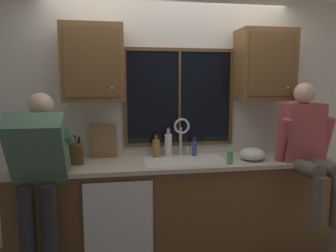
% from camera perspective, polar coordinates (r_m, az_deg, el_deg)
% --- Properties ---
extents(back_wall, '(5.47, 0.12, 2.55)m').
position_cam_1_polar(back_wall, '(3.40, 0.28, 0.98)').
color(back_wall, silver).
rests_on(back_wall, floor).
extents(window_glass, '(1.10, 0.02, 0.95)m').
position_cam_1_polar(window_glass, '(3.33, 2.07, 5.15)').
color(window_glass, black).
extents(window_frame_top, '(1.17, 0.02, 0.04)m').
position_cam_1_polar(window_frame_top, '(3.33, 2.15, 13.63)').
color(window_frame_top, brown).
extents(window_frame_bottom, '(1.17, 0.02, 0.04)m').
position_cam_1_polar(window_frame_bottom, '(3.38, 2.07, -3.24)').
color(window_frame_bottom, brown).
extents(window_frame_left, '(0.04, 0.02, 0.95)m').
position_cam_1_polar(window_frame_left, '(3.25, -7.77, 5.03)').
color(window_frame_left, brown).
extents(window_frame_right, '(0.03, 0.02, 0.95)m').
position_cam_1_polar(window_frame_right, '(3.48, 11.35, 5.11)').
color(window_frame_right, brown).
extents(window_mullion_center, '(0.02, 0.02, 0.95)m').
position_cam_1_polar(window_mullion_center, '(3.32, 2.12, 5.14)').
color(window_mullion_center, brown).
extents(lower_cabinet_run, '(3.07, 0.58, 0.88)m').
position_cam_1_polar(lower_cabinet_run, '(3.27, 1.34, -14.44)').
color(lower_cabinet_run, brown).
rests_on(lower_cabinet_run, floor).
extents(countertop, '(3.13, 0.62, 0.04)m').
position_cam_1_polar(countertop, '(3.11, 1.43, -6.69)').
color(countertop, beige).
rests_on(countertop, lower_cabinet_run).
extents(dishwasher_front, '(0.60, 0.02, 0.74)m').
position_cam_1_polar(dishwasher_front, '(2.92, -8.88, -16.95)').
color(dishwasher_front, white).
extents(upper_cabinet_left, '(0.57, 0.36, 0.72)m').
position_cam_1_polar(upper_cabinet_left, '(3.11, -13.38, 10.95)').
color(upper_cabinet_left, brown).
extents(upper_cabinet_right, '(0.57, 0.36, 0.72)m').
position_cam_1_polar(upper_cabinet_right, '(3.46, 17.09, 10.47)').
color(upper_cabinet_right, brown).
extents(sink, '(0.80, 0.46, 0.21)m').
position_cam_1_polar(sink, '(3.16, 3.08, -7.94)').
color(sink, white).
rests_on(sink, lower_cabinet_run).
extents(faucet, '(0.18, 0.09, 0.40)m').
position_cam_1_polar(faucet, '(3.26, 2.57, -1.13)').
color(faucet, silver).
rests_on(faucet, countertop).
extents(person_standing, '(0.53, 0.67, 1.59)m').
position_cam_1_polar(person_standing, '(2.79, -22.27, -7.37)').
color(person_standing, '#262628').
rests_on(person_standing, floor).
extents(person_sitting_on_counter, '(0.54, 0.59, 1.26)m').
position_cam_1_polar(person_sitting_on_counter, '(3.29, 23.92, -2.92)').
color(person_sitting_on_counter, '#595147').
rests_on(person_sitting_on_counter, countertop).
extents(knife_block, '(0.12, 0.18, 0.32)m').
position_cam_1_polar(knife_block, '(3.06, -16.25, -4.75)').
color(knife_block, brown).
rests_on(knife_block, countertop).
extents(cutting_board, '(0.26, 0.09, 0.35)m').
position_cam_1_polar(cutting_board, '(3.23, -11.55, -2.75)').
color(cutting_board, '#997047').
rests_on(cutting_board, countertop).
extents(mixing_bowl, '(0.26, 0.26, 0.13)m').
position_cam_1_polar(mixing_bowl, '(3.24, 14.97, -4.93)').
color(mixing_bowl, silver).
rests_on(mixing_bowl, countertop).
extents(soap_dispenser, '(0.06, 0.07, 0.17)m').
position_cam_1_polar(soap_dispenser, '(3.02, 11.11, -5.61)').
color(soap_dispenser, '#59A566').
rests_on(soap_dispenser, countertop).
extents(bottle_green_glass, '(0.07, 0.07, 0.31)m').
position_cam_1_polar(bottle_green_glass, '(3.25, 0.05, -3.38)').
color(bottle_green_glass, silver).
rests_on(bottle_green_glass, countertop).
extents(bottle_tall_clear, '(0.07, 0.07, 0.24)m').
position_cam_1_polar(bottle_tall_clear, '(3.24, -2.16, -3.96)').
color(bottle_tall_clear, olive).
rests_on(bottle_tall_clear, countertop).
extents(bottle_amber_small, '(0.05, 0.05, 0.20)m').
position_cam_1_polar(bottle_amber_small, '(3.31, 4.80, -4.01)').
color(bottle_amber_small, '#334C8C').
rests_on(bottle_amber_small, countertop).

